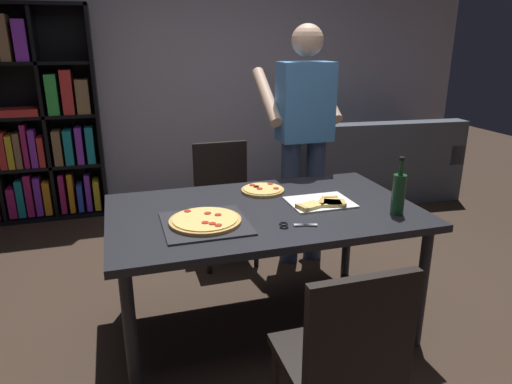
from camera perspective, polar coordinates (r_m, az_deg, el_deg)
The scene contains 13 objects.
ground_plane at distance 2.93m, azimuth 0.89°, elevation -15.96°, with size 12.00×12.00×0.00m, color #38281E.
back_wall at distance 4.96m, azimuth -8.61°, elevation 15.29°, with size 6.40×0.10×2.80m, color #BCB7C6.
dining_table at distance 2.60m, azimuth 0.97°, elevation -3.47°, with size 1.70×1.02×0.75m.
chair_near_camera at distance 1.88m, azimuth 10.84°, elevation -19.17°, with size 0.42×0.42×0.90m.
chair_far_side at distance 3.56m, azimuth -3.98°, elevation -0.30°, with size 0.42×0.42×0.90m.
couch at distance 5.21m, azimuth 14.18°, elevation 2.83°, with size 1.77×0.99×0.85m.
bookshelf at distance 4.81m, azimuth -27.04°, elevation 7.05°, with size 1.40×0.35×1.95m.
person_serving_pizza at distance 3.40m, azimuth 5.88°, elevation 7.23°, with size 0.55×0.54×1.75m.
pepperoni_pizza_on_tray at distance 2.37m, azimuth -6.27°, elevation -3.65°, with size 0.43×0.43×0.04m.
pizza_slices_on_towel at distance 2.66m, azimuth 8.30°, elevation -1.33°, with size 0.36×0.28×0.03m.
wine_bottle at distance 2.58m, azimuth 17.16°, elevation -0.11°, with size 0.07×0.07×0.32m.
kitchen_scissors at distance 2.35m, azimuth 4.41°, elevation -4.08°, with size 0.20×0.11×0.01m.
second_pizza_plain at distance 2.86m, azimuth 0.84°, elevation 0.25°, with size 0.27×0.27×0.03m.
Camera 1 is at (-0.75, -2.30, 1.65)m, focal length 32.44 mm.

